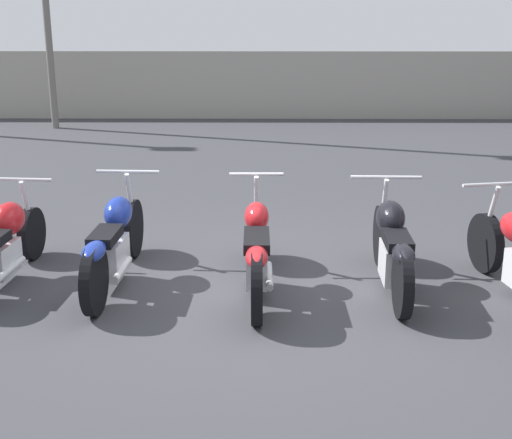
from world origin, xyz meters
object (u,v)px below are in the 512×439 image
(motorcycle_slot_1, at_px, (114,243))
(motorcycle_slot_3, at_px, (392,247))
(motorcycle_slot_0, at_px, (3,245))
(motorcycle_slot_2, at_px, (257,251))

(motorcycle_slot_1, xyz_separation_m, motorcycle_slot_3, (2.78, -0.12, 0.01))
(motorcycle_slot_0, bearing_deg, motorcycle_slot_3, 2.43)
(motorcycle_slot_0, bearing_deg, motorcycle_slot_2, -0.49)
(motorcycle_slot_0, distance_m, motorcycle_slot_1, 1.13)
(motorcycle_slot_0, relative_size, motorcycle_slot_3, 0.96)
(motorcycle_slot_1, bearing_deg, motorcycle_slot_2, -5.26)
(motorcycle_slot_1, height_order, motorcycle_slot_2, motorcycle_slot_2)
(motorcycle_slot_2, distance_m, motorcycle_slot_3, 1.34)
(motorcycle_slot_3, bearing_deg, motorcycle_slot_2, -175.21)
(motorcycle_slot_0, height_order, motorcycle_slot_3, motorcycle_slot_3)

